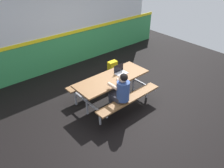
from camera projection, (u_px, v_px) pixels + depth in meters
name	position (u px, v px, depth m)	size (l,w,h in m)	color
ground_plane	(122.00, 96.00, 6.15)	(10.00, 10.00, 0.02)	black
accent_backdrop	(69.00, 29.00, 7.20)	(8.00, 0.14, 2.60)	#338C4C
picnic_table_main	(112.00, 83.00, 5.63)	(2.00, 1.59, 0.74)	brown
student_nearer	(121.00, 91.00, 5.08)	(0.37, 0.53, 1.21)	#2D2D38
laptop_silver	(120.00, 71.00, 5.72)	(0.32, 0.23, 0.22)	silver
backpack_dark	(112.00, 68.00, 7.12)	(0.30, 0.22, 0.44)	yellow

